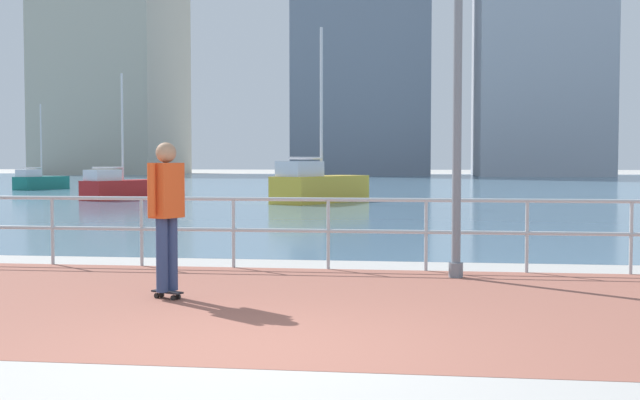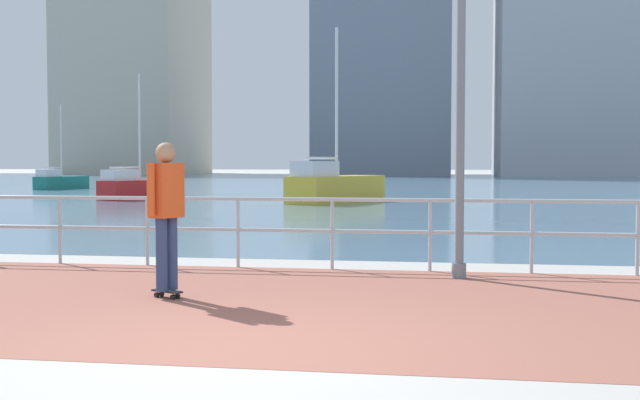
# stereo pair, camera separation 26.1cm
# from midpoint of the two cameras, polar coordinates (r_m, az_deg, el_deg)

# --- Properties ---
(ground) EXTENTS (220.00, 220.00, 0.00)m
(ground) POSITION_cam_midpoint_polar(r_m,az_deg,el_deg) (46.23, 7.09, 0.84)
(ground) COLOR #ADAAA5
(brick_paving) EXTENTS (28.00, 5.53, 0.01)m
(brick_paving) POSITION_cam_midpoint_polar(r_m,az_deg,el_deg) (8.71, -0.80, -7.46)
(brick_paving) COLOR #935647
(brick_paving) RESTS_ON ground
(harbor_water) EXTENTS (180.00, 88.00, 0.00)m
(harbor_water) POSITION_cam_midpoint_polar(r_m,az_deg,el_deg) (56.25, 7.41, 1.18)
(harbor_water) COLOR slate
(harbor_water) RESTS_ON ground
(waterfront_railing) EXTENTS (25.25, 0.06, 1.04)m
(waterfront_railing) POSITION_cam_midpoint_polar(r_m,az_deg,el_deg) (11.34, 1.55, -1.44)
(waterfront_railing) COLOR #B2BCC1
(waterfront_railing) RESTS_ON ground
(lamppost) EXTENTS (0.74, 0.55, 4.92)m
(lamppost) POSITION_cam_midpoint_polar(r_m,az_deg,el_deg) (10.78, 11.64, 8.95)
(lamppost) COLOR slate
(lamppost) RESTS_ON ground
(skateboarder) EXTENTS (0.41, 0.53, 1.77)m
(skateboarder) POSITION_cam_midpoint_polar(r_m,az_deg,el_deg) (9.04, -10.27, -0.33)
(skateboarder) COLOR black
(skateboarder) RESTS_ON ground
(sailboat_yellow) EXTENTS (2.56, 3.85, 5.20)m
(sailboat_yellow) POSITION_cam_midpoint_polar(r_m,az_deg,el_deg) (33.54, -12.86, 0.91)
(sailboat_yellow) COLOR #B21E1E
(sailboat_yellow) RESTS_ON ground
(sailboat_teal) EXTENTS (1.90, 3.57, 4.80)m
(sailboat_teal) POSITION_cam_midpoint_polar(r_m,az_deg,el_deg) (46.82, -18.16, 1.30)
(sailboat_teal) COLOR #197266
(sailboat_teal) RESTS_ON ground
(sailboat_white) EXTENTS (3.43, 4.89, 6.65)m
(sailboat_white) POSITION_cam_midpoint_polar(r_m,az_deg,el_deg) (29.96, 1.27, 1.03)
(sailboat_white) COLOR gold
(sailboat_white) RESTS_ON ground
(tower_glass) EXTENTS (15.04, 17.63, 25.76)m
(tower_glass) POSITION_cam_midpoint_polar(r_m,az_deg,el_deg) (105.15, -13.14, 8.44)
(tower_glass) COLOR #B2AD99
(tower_glass) RESTS_ON ground
(tower_slate) EXTENTS (15.39, 12.59, 34.50)m
(tower_slate) POSITION_cam_midpoint_polar(r_m,az_deg,el_deg) (93.19, 4.74, 11.95)
(tower_slate) COLOR slate
(tower_slate) RESTS_ON ground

